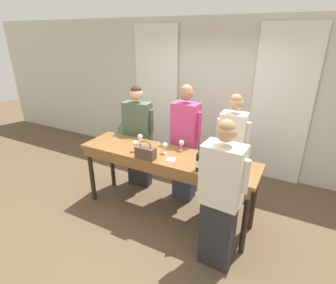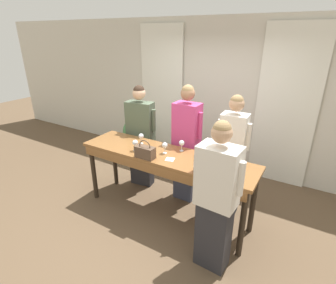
{
  "view_description": "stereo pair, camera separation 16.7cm",
  "coord_description": "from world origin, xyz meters",
  "px_view_note": "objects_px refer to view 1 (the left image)",
  "views": [
    {
      "loc": [
        1.55,
        -2.86,
        2.51
      ],
      "look_at": [
        0.0,
        0.06,
        1.13
      ],
      "focal_mm": 28.0,
      "sensor_mm": 36.0,
      "label": 1
    },
    {
      "loc": [
        1.7,
        -2.78,
        2.51
      ],
      "look_at": [
        0.0,
        0.06,
        1.13
      ],
      "focal_mm": 28.0,
      "sensor_mm": 36.0,
      "label": 2
    }
  ],
  "objects_px": {
    "wine_glass_front_mid": "(206,155)",
    "wine_glass_center_right": "(218,150)",
    "wine_glass_front_right": "(135,144)",
    "wine_glass_back_mid": "(237,164)",
    "guest_cream_sweater": "(231,154)",
    "potted_plant": "(127,135)",
    "wine_glass_center_left": "(182,143)",
    "wine_glass_center_mid": "(232,169)",
    "guest_olive_jacket": "(138,137)",
    "wine_glass_back_left": "(165,145)",
    "host_pouring": "(220,198)",
    "tasting_bar": "(165,162)",
    "wine_bottle": "(199,161)",
    "guest_pink_top": "(185,143)",
    "handbag": "(146,152)",
    "wine_glass_front_left": "(140,137)"
  },
  "relations": [
    {
      "from": "wine_glass_back_mid",
      "to": "host_pouring",
      "type": "bearing_deg",
      "value": -95.11
    },
    {
      "from": "wine_glass_center_mid",
      "to": "host_pouring",
      "type": "xyz_separation_m",
      "value": [
        -0.02,
        -0.3,
        -0.2
      ]
    },
    {
      "from": "wine_glass_front_left",
      "to": "guest_pink_top",
      "type": "bearing_deg",
      "value": 35.5
    },
    {
      "from": "host_pouring",
      "to": "handbag",
      "type": "bearing_deg",
      "value": 165.61
    },
    {
      "from": "wine_glass_front_right",
      "to": "guest_cream_sweater",
      "type": "distance_m",
      "value": 1.36
    },
    {
      "from": "tasting_bar",
      "to": "wine_bottle",
      "type": "relative_size",
      "value": 7.68
    },
    {
      "from": "wine_bottle",
      "to": "guest_olive_jacket",
      "type": "relative_size",
      "value": 0.19
    },
    {
      "from": "wine_glass_back_mid",
      "to": "guest_cream_sweater",
      "type": "distance_m",
      "value": 0.64
    },
    {
      "from": "guest_cream_sweater",
      "to": "host_pouring",
      "type": "bearing_deg",
      "value": -80.07
    },
    {
      "from": "wine_glass_center_mid",
      "to": "wine_glass_center_left",
      "type": "bearing_deg",
      "value": 152.74
    },
    {
      "from": "wine_glass_center_left",
      "to": "wine_glass_back_left",
      "type": "relative_size",
      "value": 1.0
    },
    {
      "from": "host_pouring",
      "to": "potted_plant",
      "type": "relative_size",
      "value": 2.28
    },
    {
      "from": "wine_glass_front_right",
      "to": "wine_glass_center_mid",
      "type": "height_order",
      "value": "same"
    },
    {
      "from": "wine_glass_center_left",
      "to": "wine_glass_center_mid",
      "type": "xyz_separation_m",
      "value": [
        0.83,
        -0.43,
        0.0
      ]
    },
    {
      "from": "wine_glass_front_right",
      "to": "wine_glass_center_right",
      "type": "distance_m",
      "value": 1.14
    },
    {
      "from": "wine_glass_front_mid",
      "to": "wine_glass_front_left",
      "type": "bearing_deg",
      "value": 173.07
    },
    {
      "from": "wine_glass_front_mid",
      "to": "wine_glass_center_left",
      "type": "distance_m",
      "value": 0.49
    },
    {
      "from": "wine_glass_front_left",
      "to": "wine_glass_center_right",
      "type": "height_order",
      "value": "same"
    },
    {
      "from": "wine_glass_center_left",
      "to": "guest_cream_sweater",
      "type": "xyz_separation_m",
      "value": [
        0.62,
        0.32,
        -0.17
      ]
    },
    {
      "from": "wine_glass_center_right",
      "to": "guest_olive_jacket",
      "type": "xyz_separation_m",
      "value": [
        -1.47,
        0.31,
        -0.19
      ]
    },
    {
      "from": "tasting_bar",
      "to": "host_pouring",
      "type": "xyz_separation_m",
      "value": [
        0.95,
        -0.51,
        0.03
      ]
    },
    {
      "from": "wine_glass_center_mid",
      "to": "guest_cream_sweater",
      "type": "xyz_separation_m",
      "value": [
        -0.2,
        0.74,
        -0.17
      ]
    },
    {
      "from": "handbag",
      "to": "wine_glass_center_right",
      "type": "distance_m",
      "value": 0.95
    },
    {
      "from": "handbag",
      "to": "wine_bottle",
      "type": "bearing_deg",
      "value": 1.21
    },
    {
      "from": "handbag",
      "to": "wine_glass_back_left",
      "type": "relative_size",
      "value": 1.68
    },
    {
      "from": "tasting_bar",
      "to": "wine_glass_center_right",
      "type": "height_order",
      "value": "wine_glass_center_right"
    },
    {
      "from": "wine_glass_front_right",
      "to": "guest_pink_top",
      "type": "distance_m",
      "value": 0.81
    },
    {
      "from": "wine_glass_center_mid",
      "to": "wine_glass_front_right",
      "type": "bearing_deg",
      "value": 175.85
    },
    {
      "from": "wine_glass_front_mid",
      "to": "wine_glass_front_right",
      "type": "height_order",
      "value": "same"
    },
    {
      "from": "wine_glass_center_right",
      "to": "potted_plant",
      "type": "height_order",
      "value": "wine_glass_center_right"
    },
    {
      "from": "wine_glass_front_mid",
      "to": "wine_glass_center_right",
      "type": "height_order",
      "value": "same"
    },
    {
      "from": "wine_glass_back_left",
      "to": "guest_cream_sweater",
      "type": "distance_m",
      "value": 0.95
    },
    {
      "from": "wine_bottle",
      "to": "wine_glass_front_mid",
      "type": "xyz_separation_m",
      "value": [
        0.02,
        0.22,
        -0.01
      ]
    },
    {
      "from": "wine_glass_front_right",
      "to": "guest_cream_sweater",
      "type": "height_order",
      "value": "guest_cream_sweater"
    },
    {
      "from": "guest_olive_jacket",
      "to": "guest_pink_top",
      "type": "xyz_separation_m",
      "value": [
        0.86,
        -0.0,
        0.04
      ]
    },
    {
      "from": "wine_glass_front_right",
      "to": "wine_glass_back_mid",
      "type": "height_order",
      "value": "same"
    },
    {
      "from": "wine_glass_center_left",
      "to": "guest_pink_top",
      "type": "distance_m",
      "value": 0.36
    },
    {
      "from": "tasting_bar",
      "to": "wine_glass_front_left",
      "type": "relative_size",
      "value": 15.93
    },
    {
      "from": "guest_cream_sweater",
      "to": "potted_plant",
      "type": "distance_m",
      "value": 2.75
    },
    {
      "from": "host_pouring",
      "to": "wine_glass_back_left",
      "type": "bearing_deg",
      "value": 150.76
    },
    {
      "from": "wine_glass_back_left",
      "to": "host_pouring",
      "type": "bearing_deg",
      "value": -29.24
    },
    {
      "from": "wine_glass_back_mid",
      "to": "guest_pink_top",
      "type": "xyz_separation_m",
      "value": [
        -0.93,
        0.57,
        -0.14
      ]
    },
    {
      "from": "guest_olive_jacket",
      "to": "handbag",
      "type": "bearing_deg",
      "value": -50.07
    },
    {
      "from": "wine_glass_front_mid",
      "to": "wine_glass_center_left",
      "type": "height_order",
      "value": "same"
    },
    {
      "from": "wine_glass_center_left",
      "to": "guest_olive_jacket",
      "type": "relative_size",
      "value": 0.09
    },
    {
      "from": "wine_bottle",
      "to": "guest_olive_jacket",
      "type": "xyz_separation_m",
      "value": [
        -1.37,
        0.74,
        -0.2
      ]
    },
    {
      "from": "wine_bottle",
      "to": "wine_glass_center_mid",
      "type": "xyz_separation_m",
      "value": [
        0.4,
        -0.0,
        -0.01
      ]
    },
    {
      "from": "potted_plant",
      "to": "host_pouring",
      "type": "bearing_deg",
      "value": -36.54
    },
    {
      "from": "wine_glass_center_left",
      "to": "guest_cream_sweater",
      "type": "bearing_deg",
      "value": 27.0
    },
    {
      "from": "tasting_bar",
      "to": "guest_pink_top",
      "type": "height_order",
      "value": "guest_pink_top"
    }
  ]
}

